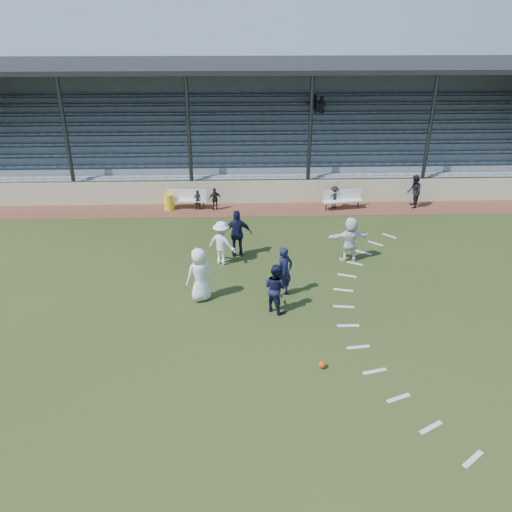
{
  "coord_description": "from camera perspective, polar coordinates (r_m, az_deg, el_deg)",
  "views": [
    {
      "loc": [
        -0.54,
        -13.16,
        8.94
      ],
      "look_at": [
        0.0,
        2.5,
        1.3
      ],
      "focal_mm": 35.0,
      "sensor_mm": 36.0,
      "label": 1
    }
  ],
  "objects": [
    {
      "name": "retaining_wall",
      "position": [
        26.09,
        -0.69,
        7.34
      ],
      "size": [
        34.0,
        0.18,
        1.2
      ],
      "primitive_type": "cube",
      "color": "#C4B997",
      "rests_on": "ground"
    },
    {
      "name": "player_navy_mid",
      "position": [
        16.36,
        2.22,
        -3.67
      ],
      "size": [
        1.04,
        1.03,
        1.7
      ],
      "primitive_type": "imported",
      "rotation": [
        0.0,
        0.0,
        2.4
      ],
      "color": "#121433",
      "rests_on": "ground"
    },
    {
      "name": "sub_left_far",
      "position": [
        25.16,
        -4.7,
        6.51
      ],
      "size": [
        0.72,
        0.45,
        1.14
      ],
      "primitive_type": "imported",
      "rotation": [
        0.0,
        0.0,
        3.42
      ],
      "color": "black",
      "rests_on": "cinder_track"
    },
    {
      "name": "player_white_wing",
      "position": [
        19.47,
        -3.94,
        1.5
      ],
      "size": [
        1.33,
        1.13,
        1.78
      ],
      "primitive_type": "imported",
      "rotation": [
        0.0,
        0.0,
        2.64
      ],
      "color": "white",
      "rests_on": "ground"
    },
    {
      "name": "official",
      "position": [
        26.58,
        17.63,
        7.04
      ],
      "size": [
        0.74,
        0.89,
        1.66
      ],
      "primitive_type": "imported",
      "rotation": [
        0.0,
        0.0,
        4.57
      ],
      "color": "black",
      "rests_on": "cinder_track"
    },
    {
      "name": "bench_right",
      "position": [
        25.63,
        9.84,
        6.57
      ],
      "size": [
        2.04,
        0.78,
        0.95
      ],
      "rotation": [
        0.0,
        0.0,
        0.17
      ],
      "color": "silver",
      "rests_on": "cinder_track"
    },
    {
      "name": "player_navy_wing",
      "position": [
        20.02,
        -2.13,
        2.56
      ],
      "size": [
        1.17,
        0.53,
        1.97
      ],
      "primitive_type": "imported",
      "rotation": [
        0.0,
        0.0,
        3.19
      ],
      "color": "#121433",
      "rests_on": "ground"
    },
    {
      "name": "penalty_arc",
      "position": [
        16.58,
        14.83,
        -7.61
      ],
      "size": [
        3.89,
        14.63,
        0.01
      ],
      "color": "silver",
      "rests_on": "ground"
    },
    {
      "name": "grandstand",
      "position": [
        30.19,
        -0.92,
        13.09
      ],
      "size": [
        34.6,
        9.0,
        6.61
      ],
      "color": "gray",
      "rests_on": "ground"
    },
    {
      "name": "football",
      "position": [
        14.37,
        7.58,
        -12.21
      ],
      "size": [
        0.21,
        0.21,
        0.21
      ],
      "primitive_type": "sphere",
      "color": "#D73E0C",
      "rests_on": "ground"
    },
    {
      "name": "player_navy_lead",
      "position": [
        17.23,
        3.27,
        -1.84
      ],
      "size": [
        0.79,
        0.74,
        1.82
      ],
      "primitive_type": "imported",
      "rotation": [
        0.0,
        0.0,
        0.63
      ],
      "color": "#121433",
      "rests_on": "ground"
    },
    {
      "name": "player_white_back",
      "position": [
        20.03,
        10.69,
        1.9
      ],
      "size": [
        1.75,
        0.74,
        1.83
      ],
      "primitive_type": "imported",
      "rotation": [
        0.0,
        0.0,
        3.26
      ],
      "color": "white",
      "rests_on": "ground"
    },
    {
      "name": "sub_right",
      "position": [
        25.64,
        8.91,
        6.67
      ],
      "size": [
        0.83,
        0.61,
        1.15
      ],
      "primitive_type": "imported",
      "rotation": [
        0.0,
        0.0,
        3.41
      ],
      "color": "black",
      "rests_on": "cinder_track"
    },
    {
      "name": "sub_left_near",
      "position": [
        25.28,
        -6.7,
        6.39
      ],
      "size": [
        0.44,
        0.36,
        1.03
      ],
      "primitive_type": "imported",
      "rotation": [
        0.0,
        0.0,
        3.48
      ],
      "color": "black",
      "rests_on": "cinder_track"
    },
    {
      "name": "trash_bin",
      "position": [
        25.55,
        -9.91,
        6.11
      ],
      "size": [
        0.5,
        0.5,
        0.8
      ],
      "primitive_type": "cylinder",
      "color": "yellow",
      "rests_on": "cinder_track"
    },
    {
      "name": "bench_left",
      "position": [
        25.57,
        -7.9,
        6.66
      ],
      "size": [
        2.03,
        0.61,
        0.95
      ],
      "rotation": [
        0.0,
        0.0,
        -0.08
      ],
      "color": "silver",
      "rests_on": "cinder_track"
    },
    {
      "name": "cinder_track",
      "position": [
        25.3,
        -0.62,
        5.31
      ],
      "size": [
        34.0,
        2.0,
        0.02
      ],
      "primitive_type": "cube",
      "color": "brown",
      "rests_on": "ground"
    },
    {
      "name": "ground",
      "position": [
        15.92,
        0.31,
        -8.17
      ],
      "size": [
        90.0,
        90.0,
        0.0
      ],
      "primitive_type": "plane",
      "color": "#2A3716",
      "rests_on": "ground"
    },
    {
      "name": "player_white_lead",
      "position": [
        17.04,
        -6.47,
        -2.13
      ],
      "size": [
        1.12,
        0.99,
        1.92
      ],
      "primitive_type": "imported",
      "rotation": [
        0.0,
        0.0,
        3.65
      ],
      "color": "white",
      "rests_on": "ground"
    }
  ]
}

